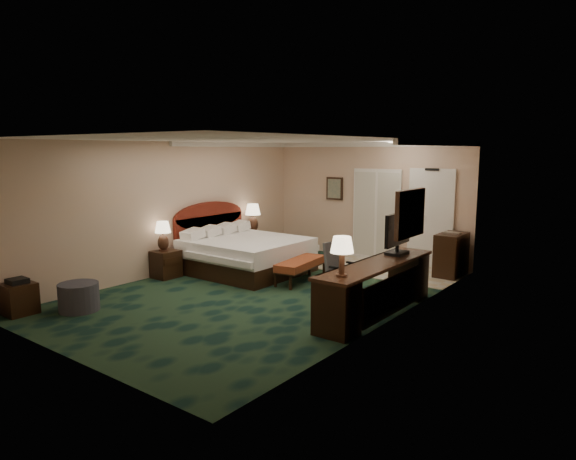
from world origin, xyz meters
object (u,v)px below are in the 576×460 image
Objects in this scene: lamp_near at (163,236)px; side_table at (19,299)px; ottoman at (79,297)px; nightstand_far at (252,244)px; desk at (377,288)px; desk_chair at (343,273)px; minibar at (451,255)px; bed at (247,255)px; tv at (398,234)px; nightstand_near at (166,264)px; lamp_far at (253,218)px; bed_bench at (301,271)px.

lamp_near is 2.92m from side_table.
side_table is at bearing -131.73° from ottoman.
nightstand_far is 0.99× the size of lamp_near.
nightstand_far is at bearing 154.59° from desk.
desk_chair reaches higher than minibar.
nightstand_far is (-0.96, 1.26, -0.06)m from bed.
side_table is at bearing -131.88° from desk_chair.
tv is (-0.04, 0.76, 0.76)m from desk.
bed reaches higher than ottoman.
nightstand_far reaches higher than nightstand_near.
ottoman is (0.56, -4.83, -0.70)m from lamp_far.
bed_bench is at bearing -0.16° from bed.
minibar is (4.48, 3.59, 0.16)m from nightstand_near.
lamp_near is at bearing -125.60° from bed.
bed is 1.75m from lamp_near.
bed_bench is 1.29× the size of desk_chair.
lamp_near is (-0.98, -1.37, 0.49)m from bed.
nightstand_far is at bearing 96.95° from ottoman.
minibar is (3.88, 5.83, 0.21)m from ottoman.
bed_bench is at bearing 158.13° from desk_chair.
lamp_far reaches higher than nightstand_near.
tv reaches higher than nightstand_far.
lamp_far is at bearing -167.30° from minibar.
nightstand_near is at bearing -90.98° from lamp_far.
lamp_far is 0.52× the size of bed_bench.
ottoman is 7.01m from minibar.
nightstand_far is at bearing 89.45° from lamp_near.
bed is 4.56× the size of side_table.
bed_bench is at bearing 60.93° from side_table.
lamp_far is (0.03, 0.00, 0.63)m from nightstand_far.
desk_chair is (2.75, -0.67, 0.16)m from bed.
lamp_far is 1.09× the size of ottoman.
bed is at bearing 53.85° from nightstand_near.
nightstand_near is 0.19× the size of desk.
tv is (4.40, 1.25, 0.89)m from nightstand_near.
lamp_far is 0.67× the size of desk_chair.
ottoman is at bearing -83.38° from lamp_far.
desk is at bearing 37.46° from side_table.
lamp_near reaches higher than ottoman.
side_table is at bearing -89.99° from nightstand_far.
nightstand_near is 2.90m from side_table.
bed is 1.65m from nightstand_near.
side_table is at bearing -89.48° from lamp_near.
nightstand_near is 1.12× the size of side_table.
bed_bench is (1.39, -0.00, -0.13)m from bed.
desk_chair is at bearing -104.44° from minibar.
side_table is (-0.03, -5.49, -0.68)m from lamp_far.
lamp_near reaches higher than side_table.
tv is at bearing -91.97° from minibar.
nightstand_near is at bearing -173.74° from desk.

